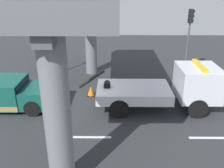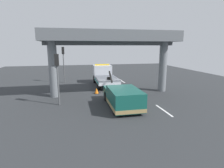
{
  "view_description": "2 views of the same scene",
  "coord_description": "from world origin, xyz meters",
  "px_view_note": "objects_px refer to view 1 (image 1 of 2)",
  "views": [
    {
      "loc": [
        1.42,
        -11.96,
        6.28
      ],
      "look_at": [
        1.31,
        -0.61,
        1.61
      ],
      "focal_mm": 39.62,
      "sensor_mm": 36.0,
      "label": 1
    },
    {
      "loc": [
        -17.78,
        3.64,
        4.72
      ],
      "look_at": [
        -0.58,
        0.01,
        1.05
      ],
      "focal_mm": 28.88,
      "sensor_mm": 36.0,
      "label": 2
    }
  ],
  "objects_px": {
    "tow_truck_white": "(170,87)",
    "traffic_light_far": "(190,29)",
    "traffic_light_near": "(50,34)",
    "towed_van_green": "(2,94)",
    "traffic_cone_orange": "(91,91)"
  },
  "relations": [
    {
      "from": "tow_truck_white",
      "to": "traffic_light_near",
      "type": "bearing_deg",
      "value": 146.0
    },
    {
      "from": "tow_truck_white",
      "to": "traffic_light_far",
      "type": "xyz_separation_m",
      "value": [
        2.15,
        4.95,
        2.19
      ]
    },
    {
      "from": "towed_van_green",
      "to": "traffic_cone_orange",
      "type": "height_order",
      "value": "towed_van_green"
    },
    {
      "from": "traffic_light_near",
      "to": "traffic_cone_orange",
      "type": "height_order",
      "value": "traffic_light_near"
    },
    {
      "from": "traffic_light_near",
      "to": "traffic_cone_orange",
      "type": "distance_m",
      "value": 5.35
    },
    {
      "from": "traffic_light_near",
      "to": "traffic_light_far",
      "type": "bearing_deg",
      "value": 0.0
    },
    {
      "from": "towed_van_green",
      "to": "traffic_light_near",
      "type": "bearing_deg",
      "value": 72.29
    },
    {
      "from": "tow_truck_white",
      "to": "towed_van_green",
      "type": "distance_m",
      "value": 8.94
    },
    {
      "from": "tow_truck_white",
      "to": "traffic_light_near",
      "type": "distance_m",
      "value": 9.05
    },
    {
      "from": "traffic_light_far",
      "to": "tow_truck_white",
      "type": "bearing_deg",
      "value": -113.49
    },
    {
      "from": "traffic_light_far",
      "to": "traffic_cone_orange",
      "type": "distance_m",
      "value": 7.99
    },
    {
      "from": "towed_van_green",
      "to": "traffic_light_far",
      "type": "xyz_separation_m",
      "value": [
        11.08,
        4.96,
        2.61
      ]
    },
    {
      "from": "traffic_light_near",
      "to": "tow_truck_white",
      "type": "bearing_deg",
      "value": -34.0
    },
    {
      "from": "traffic_light_near",
      "to": "traffic_light_far",
      "type": "relative_size",
      "value": 0.89
    },
    {
      "from": "traffic_light_near",
      "to": "traffic_light_far",
      "type": "distance_m",
      "value": 9.51
    }
  ]
}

